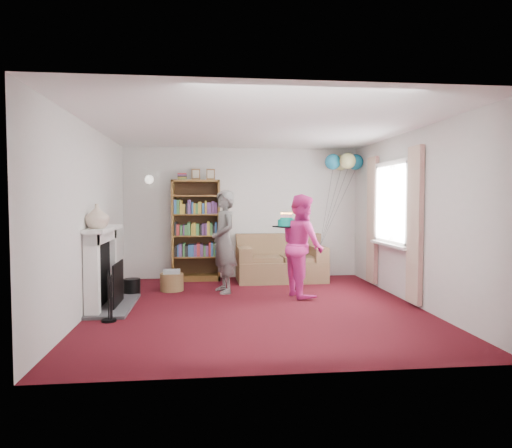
{
  "coord_description": "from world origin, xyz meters",
  "views": [
    {
      "loc": [
        -0.7,
        -6.29,
        1.5
      ],
      "look_at": [
        0.06,
        0.6,
        1.13
      ],
      "focal_mm": 32.0,
      "sensor_mm": 36.0,
      "label": 1
    }
  ],
  "objects": [
    {
      "name": "wall_back",
      "position": [
        0.0,
        2.51,
        1.25
      ],
      "size": [
        4.5,
        0.02,
        2.5
      ],
      "primitive_type": "cube",
      "color": "silver",
      "rests_on": "ground"
    },
    {
      "name": "fireplace",
      "position": [
        -2.09,
        0.19,
        0.51
      ],
      "size": [
        0.55,
        1.8,
        1.12
      ],
      "color": "#3F3F42",
      "rests_on": "ground"
    },
    {
      "name": "ground",
      "position": [
        0.0,
        0.0,
        0.0
      ],
      "size": [
        5.0,
        5.0,
        0.0
      ],
      "primitive_type": "plane",
      "color": "#35080E",
      "rests_on": "ground"
    },
    {
      "name": "wicker_basket",
      "position": [
        -1.27,
        1.29,
        0.16
      ],
      "size": [
        0.38,
        0.38,
        0.35
      ],
      "rotation": [
        0.0,
        0.0,
        0.03
      ],
      "color": "olive",
      "rests_on": "ground"
    },
    {
      "name": "wall_right",
      "position": [
        2.26,
        0.0,
        1.25
      ],
      "size": [
        0.02,
        5.0,
        2.5
      ],
      "primitive_type": "cube",
      "color": "silver",
      "rests_on": "ground"
    },
    {
      "name": "bookcase",
      "position": [
        -0.89,
        2.3,
        0.92
      ],
      "size": [
        0.89,
        0.42,
        2.08
      ],
      "color": "#472B14",
      "rests_on": "ground"
    },
    {
      "name": "ceiling",
      "position": [
        0.0,
        0.0,
        2.5
      ],
      "size": [
        4.5,
        5.0,
        0.01
      ],
      "primitive_type": "cube",
      "color": "white",
      "rests_on": "wall_back"
    },
    {
      "name": "birthday_cake",
      "position": [
        0.53,
        0.66,
        1.15
      ],
      "size": [
        0.32,
        0.32,
        0.22
      ],
      "rotation": [
        0.0,
        0.0,
        0.38
      ],
      "color": "black",
      "rests_on": "ground"
    },
    {
      "name": "sofa",
      "position": [
        0.67,
        2.07,
        0.32
      ],
      "size": [
        1.62,
        0.86,
        0.86
      ],
      "rotation": [
        0.0,
        0.0,
        0.01
      ],
      "color": "brown",
      "rests_on": "ground"
    },
    {
      "name": "person_striped",
      "position": [
        -0.42,
        1.06,
        0.83
      ],
      "size": [
        0.55,
        0.69,
        1.65
      ],
      "primitive_type": "imported",
      "rotation": [
        0.0,
        0.0,
        -1.28
      ],
      "color": "black",
      "rests_on": "ground"
    },
    {
      "name": "wall_left",
      "position": [
        -2.26,
        0.0,
        1.25
      ],
      "size": [
        0.02,
        5.0,
        2.5
      ],
      "primitive_type": "cube",
      "color": "silver",
      "rests_on": "ground"
    },
    {
      "name": "balloons",
      "position": [
        1.9,
        2.14,
        2.22
      ],
      "size": [
        0.92,
        0.74,
        1.72
      ],
      "color": "#3F3F3F",
      "rests_on": "ground"
    },
    {
      "name": "person_magenta",
      "position": [
        0.78,
        0.64,
        0.8
      ],
      "size": [
        0.74,
        0.88,
        1.59
      ],
      "primitive_type": "imported",
      "rotation": [
        0.0,
        0.0,
        1.77
      ],
      "color": "#D42A85",
      "rests_on": "ground"
    },
    {
      "name": "wall_sconce",
      "position": [
        -1.75,
        2.36,
        1.88
      ],
      "size": [
        0.16,
        0.23,
        0.16
      ],
      "color": "gold",
      "rests_on": "ground"
    },
    {
      "name": "window_bay",
      "position": [
        2.21,
        0.6,
        1.2
      ],
      "size": [
        0.14,
        2.02,
        2.2
      ],
      "color": "white",
      "rests_on": "ground"
    },
    {
      "name": "mantel_vase",
      "position": [
        -2.12,
        -0.15,
        1.29
      ],
      "size": [
        0.36,
        0.36,
        0.32
      ],
      "primitive_type": "imported",
      "rotation": [
        0.0,
        0.0,
        0.19
      ],
      "color": "beige",
      "rests_on": "fireplace"
    }
  ]
}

